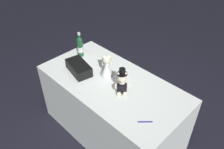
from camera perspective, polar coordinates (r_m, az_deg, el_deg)
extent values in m
plane|color=black|center=(2.99, 0.00, -13.41)|extent=(12.00, 12.00, 0.00)
cube|color=white|center=(2.70, 0.00, -8.23)|extent=(1.62, 0.83, 0.78)
ellipsoid|color=beige|center=(2.28, 2.41, -2.93)|extent=(0.11, 0.10, 0.14)
cube|color=black|center=(2.25, 2.45, -3.43)|extent=(0.10, 0.10, 0.11)
sphere|color=beige|center=(2.20, 2.48, -0.72)|extent=(0.10, 0.10, 0.10)
sphere|color=beige|center=(2.18, 2.54, -1.53)|extent=(0.04, 0.04, 0.04)
sphere|color=beige|center=(2.18, 1.61, 0.07)|extent=(0.04, 0.04, 0.04)
sphere|color=beige|center=(2.18, 3.41, 0.10)|extent=(0.04, 0.04, 0.04)
ellipsoid|color=beige|center=(2.26, 0.99, -2.97)|extent=(0.03, 0.03, 0.08)
ellipsoid|color=beige|center=(2.26, 3.87, -2.93)|extent=(0.03, 0.03, 0.08)
sphere|color=beige|center=(2.26, 1.70, -4.80)|extent=(0.05, 0.05, 0.05)
sphere|color=beige|center=(2.27, 3.21, -4.77)|extent=(0.05, 0.05, 0.05)
cylinder|color=black|center=(2.18, 2.51, 0.21)|extent=(0.10, 0.10, 0.01)
cylinder|color=black|center=(2.16, 2.53, 0.84)|extent=(0.06, 0.06, 0.05)
cone|color=white|center=(2.50, -1.30, 1.50)|extent=(0.16, 0.16, 0.15)
ellipsoid|color=white|center=(2.46, -1.32, 2.68)|extent=(0.07, 0.06, 0.07)
sphere|color=silver|center=(2.43, -1.34, 3.67)|extent=(0.09, 0.09, 0.09)
sphere|color=silver|center=(2.47, -1.30, 4.08)|extent=(0.04, 0.04, 0.04)
sphere|color=silver|center=(2.41, -0.58, 4.39)|extent=(0.04, 0.04, 0.04)
sphere|color=silver|center=(2.41, -2.13, 4.41)|extent=(0.04, 0.04, 0.04)
ellipsoid|color=silver|center=(2.48, -0.31, 2.81)|extent=(0.03, 0.03, 0.08)
ellipsoid|color=silver|center=(2.48, -2.30, 2.84)|extent=(0.03, 0.03, 0.08)
cone|color=white|center=(2.44, -1.37, 1.50)|extent=(0.17, 0.18, 0.18)
cylinder|color=#1B4B2D|center=(2.82, -7.84, 6.41)|extent=(0.07, 0.07, 0.20)
sphere|color=#1B4B2D|center=(2.76, -8.04, 8.44)|extent=(0.07, 0.07, 0.07)
cylinder|color=#1B4B2D|center=(2.74, -8.13, 9.35)|extent=(0.03, 0.03, 0.08)
cylinder|color=silver|center=(2.72, -8.19, 9.92)|extent=(0.03, 0.03, 0.03)
cylinder|color=silver|center=(2.82, -7.82, 6.23)|extent=(0.07, 0.07, 0.07)
cylinder|color=navy|center=(2.06, 8.17, -11.47)|extent=(0.10, 0.10, 0.01)
cone|color=silver|center=(2.05, 6.36, -11.55)|extent=(0.02, 0.02, 0.01)
cube|color=black|center=(2.57, -8.20, 1.66)|extent=(0.36, 0.24, 0.11)
cube|color=#B7B7BF|center=(2.62, -7.02, 2.60)|extent=(0.04, 0.02, 0.03)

